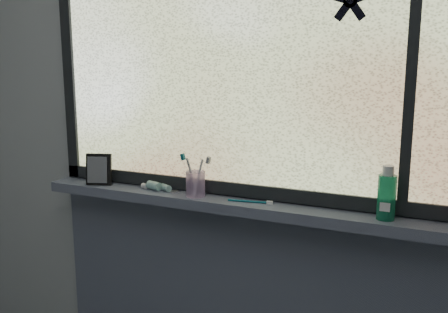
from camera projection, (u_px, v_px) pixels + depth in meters
wall_back at (239, 136)px, 1.89m from camera, size 3.00×0.01×2.50m
windowsill at (231, 205)px, 1.87m from camera, size 1.62×0.14×0.04m
window_pane at (237, 61)px, 1.81m from camera, size 1.50×0.01×1.00m
frame_bottom at (236, 189)px, 1.90m from camera, size 1.60×0.03×0.05m
frame_left at (69, 61)px, 2.12m from camera, size 0.05×0.03×1.10m
frame_mullion at (412, 61)px, 1.57m from camera, size 0.03×0.03×1.00m
starfish_sticker at (350, 1)px, 1.60m from camera, size 0.15×0.02×0.15m
vanity_mirror at (99, 169)px, 2.07m from camera, size 0.12×0.09×0.13m
toothpaste_tube at (158, 186)px, 1.99m from camera, size 0.19×0.11×0.03m
toothbrush_cup at (195, 184)px, 1.90m from camera, size 0.08×0.08×0.10m
toothbrush_lying at (248, 201)px, 1.83m from camera, size 0.18×0.05×0.01m
mouthwash_bottle at (387, 193)px, 1.62m from camera, size 0.07×0.07×0.15m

